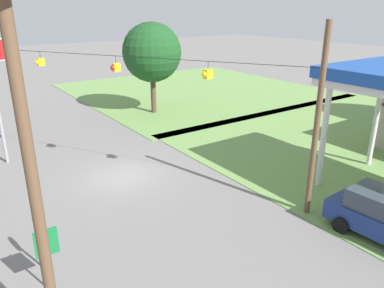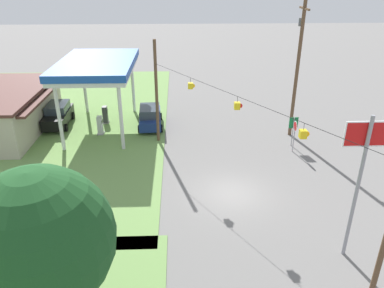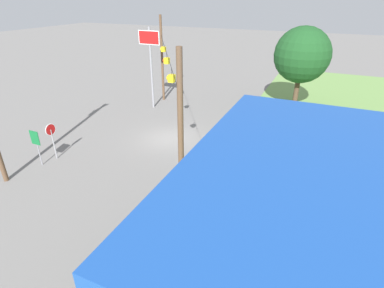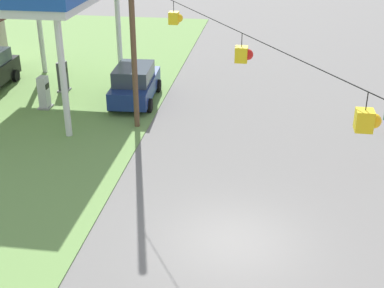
# 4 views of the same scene
# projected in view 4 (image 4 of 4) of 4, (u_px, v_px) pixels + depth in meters

# --- Properties ---
(ground_plane) EXTENTS (160.00, 160.00, 0.00)m
(ground_plane) POSITION_uv_depth(u_px,v_px,m) (234.00, 242.00, 16.19)
(ground_plane) COLOR slate
(fuel_pump_near) EXTENTS (0.71, 0.56, 1.61)m
(fuel_pump_near) POSITION_uv_depth(u_px,v_px,m) (44.00, 94.00, 25.86)
(fuel_pump_near) COLOR gray
(fuel_pump_near) RESTS_ON ground
(fuel_pump_far) EXTENTS (0.71, 0.56, 1.61)m
(fuel_pump_far) POSITION_uv_depth(u_px,v_px,m) (63.00, 78.00, 28.11)
(fuel_pump_far) COLOR gray
(fuel_pump_far) RESTS_ON ground
(car_at_pumps_front) EXTENTS (4.74, 2.31, 1.90)m
(car_at_pumps_front) POSITION_uv_depth(u_px,v_px,m) (135.00, 83.00, 26.63)
(car_at_pumps_front) COLOR navy
(car_at_pumps_front) RESTS_ON ground
(signal_span_gantry) EXTENTS (16.54, 10.24, 8.17)m
(signal_span_gantry) POSITION_uv_depth(u_px,v_px,m) (240.00, 106.00, 14.32)
(signal_span_gantry) COLOR brown
(signal_span_gantry) RESTS_ON ground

